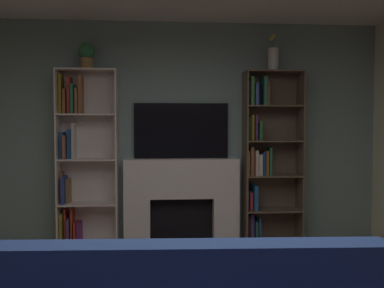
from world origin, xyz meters
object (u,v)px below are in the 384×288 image
object	(u,v)px
potted_plant	(87,55)
tv	(181,131)
fireplace	(182,200)
vase_with_flowers	(273,59)
bookshelf_right	(265,157)
bookshelf_left	(81,159)

from	to	relation	value
potted_plant	tv	bearing A→B (deg)	6.14
fireplace	vase_with_flowers	size ratio (longest dim) A/B	3.32
vase_with_flowers	bookshelf_right	bearing A→B (deg)	159.45
tv	bookshelf_left	size ratio (longest dim) A/B	0.54
fireplace	potted_plant	world-z (taller)	potted_plant
potted_plant	vase_with_flowers	size ratio (longest dim) A/B	0.68
tv	vase_with_flowers	size ratio (longest dim) A/B	2.57
tv	bookshelf_left	world-z (taller)	bookshelf_left
tv	bookshelf_right	xyz separation A→B (m)	(1.03, -0.09, -0.32)
fireplace	bookshelf_left	size ratio (longest dim) A/B	0.70
fireplace	potted_plant	bearing A→B (deg)	-178.39
bookshelf_right	bookshelf_left	bearing A→B (deg)	179.55
bookshelf_left	potted_plant	xyz separation A→B (m)	(0.08, -0.05, 1.22)
bookshelf_right	potted_plant	size ratio (longest dim) A/B	6.95
potted_plant	vase_with_flowers	distance (m)	2.23
bookshelf_left	potted_plant	distance (m)	1.23
bookshelf_left	bookshelf_right	distance (m)	2.22
fireplace	bookshelf_right	bearing A→B (deg)	0.14
fireplace	potted_plant	distance (m)	2.06
fireplace	tv	world-z (taller)	tv
fireplace	bookshelf_left	distance (m)	1.30
bookshelf_left	vase_with_flowers	distance (m)	2.61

